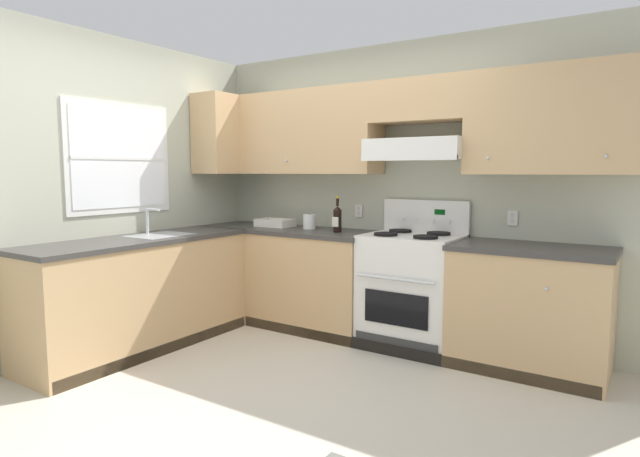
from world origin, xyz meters
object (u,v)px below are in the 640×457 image
Objects in this scene: stove at (411,289)px; paper_towel_roll at (309,222)px; bowl at (275,224)px; wine_bottle at (337,218)px.

paper_towel_roll is at bearing 176.88° from stove.
bowl is 2.57× the size of paper_towel_roll.
paper_towel_roll is at bearing 166.93° from wine_bottle.
stove is 8.87× the size of paper_towel_roll.
wine_bottle is at bearing -13.07° from paper_towel_roll.
wine_bottle is at bearing -177.94° from stove.
stove reaches higher than bowl.
wine_bottle is 0.92× the size of bowl.
wine_bottle is 0.37m from paper_towel_roll.
stove is 0.89m from wine_bottle.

